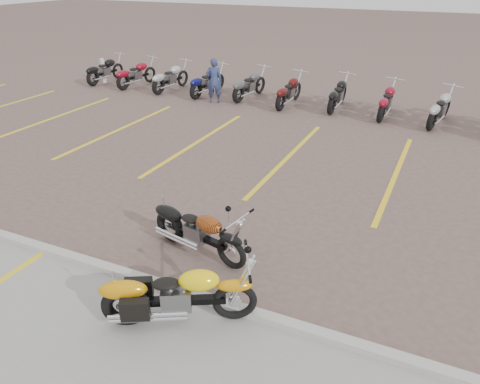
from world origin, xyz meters
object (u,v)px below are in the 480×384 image
(person_a, at_px, (214,80))
(flame_cruiser, at_px, (197,232))
(yellow_cruiser, at_px, (176,297))
(bollard, at_px, (103,71))

(person_a, bearing_deg, flame_cruiser, 88.92)
(yellow_cruiser, distance_m, flame_cruiser, 1.75)
(flame_cruiser, bearing_deg, bollard, 149.13)
(person_a, bearing_deg, bollard, -35.11)
(bollard, bearing_deg, person_a, -7.82)
(flame_cruiser, relative_size, person_a, 1.26)
(yellow_cruiser, xyz_separation_m, flame_cruiser, (-0.60, 1.64, -0.03))
(yellow_cruiser, xyz_separation_m, bollard, (-10.66, 11.28, 0.07))
(yellow_cruiser, distance_m, bollard, 15.52)
(flame_cruiser, distance_m, person_a, 9.88)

